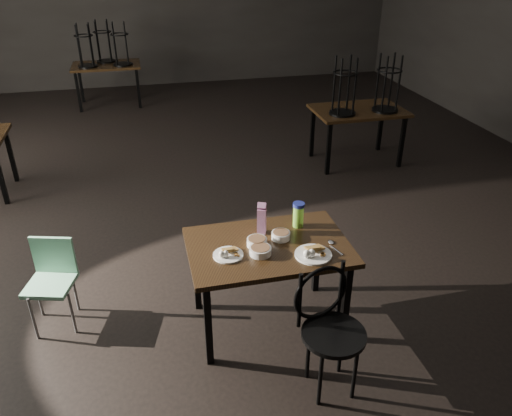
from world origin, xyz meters
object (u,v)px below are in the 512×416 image
object	(u,v)px
main_table	(268,253)
school_chair	(52,275)
water_bottle	(298,215)
juice_carton	(262,219)
bentwood_chair	(328,321)

from	to	relation	value
main_table	school_chair	bearing A→B (deg)	165.11
water_bottle	school_chair	xyz separation A→B (m)	(-1.93, 0.23, -0.42)
juice_carton	school_chair	distance (m)	1.70
main_table	water_bottle	size ratio (longest dim) A/B	5.85
main_table	school_chair	xyz separation A→B (m)	(-1.63, 0.43, -0.23)
main_table	water_bottle	xyz separation A→B (m)	(0.30, 0.21, 0.18)
main_table	water_bottle	world-z (taller)	water_bottle
water_bottle	school_chair	world-z (taller)	water_bottle
main_table	bentwood_chair	size ratio (longest dim) A/B	1.33
juice_carton	school_chair	size ratio (longest dim) A/B	0.36
main_table	bentwood_chair	distance (m)	0.73
juice_carton	bentwood_chair	bearing A→B (deg)	-74.33
bentwood_chair	school_chair	size ratio (longest dim) A/B	1.24
water_bottle	main_table	bearing A→B (deg)	-144.69
juice_carton	school_chair	xyz separation A→B (m)	(-1.63, 0.25, -0.43)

